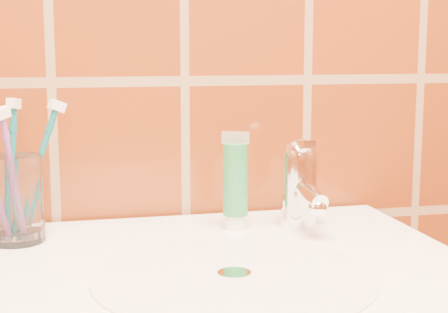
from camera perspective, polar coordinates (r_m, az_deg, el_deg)
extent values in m
cylinder|color=silver|center=(0.73, 0.85, -9.88)|extent=(0.30, 0.30, 0.00)
cylinder|color=white|center=(0.73, 0.85, -9.73)|extent=(0.04, 0.04, 0.00)
cylinder|color=white|center=(0.88, -16.92, -3.41)|extent=(0.08, 0.08, 0.11)
cylinder|color=white|center=(0.92, 0.95, -5.43)|extent=(0.03, 0.03, 0.02)
cylinder|color=#1B7236|center=(0.90, 0.96, -1.91)|extent=(0.03, 0.03, 0.10)
cube|color=beige|center=(0.89, 0.97, 1.58)|extent=(0.04, 0.00, 0.02)
cylinder|color=white|center=(0.93, 6.22, -2.92)|extent=(0.05, 0.05, 0.09)
sphere|color=white|center=(0.92, 6.27, -0.01)|extent=(0.05, 0.05, 0.05)
cylinder|color=white|center=(0.89, 7.05, -2.94)|extent=(0.02, 0.09, 0.03)
cube|color=white|center=(0.90, 6.54, 1.00)|extent=(0.02, 0.06, 0.01)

